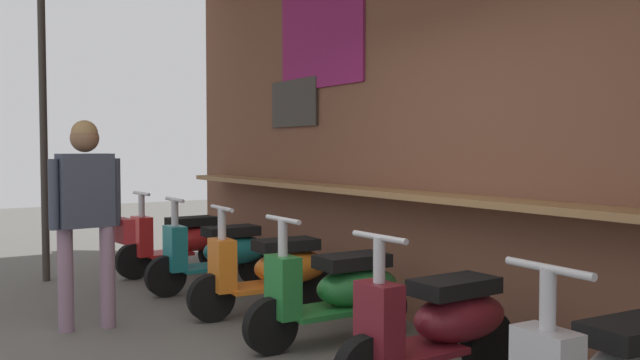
# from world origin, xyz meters

# --- Properties ---
(market_stall_facade) EXTENTS (10.08, 2.59, 3.89)m
(market_stall_facade) POSITION_xyz_m (-0.00, 1.86, 2.17)
(market_stall_facade) COLOR brown
(market_stall_facade) RESTS_ON ground_plane
(scooter_red) EXTENTS (0.47, 1.40, 0.97)m
(scooter_red) POSITION_xyz_m (-3.84, 1.08, 0.39)
(scooter_red) COLOR red
(scooter_red) RESTS_ON ground_plane
(scooter_teal) EXTENTS (0.46, 1.40, 0.97)m
(scooter_teal) POSITION_xyz_m (-2.76, 1.08, 0.39)
(scooter_teal) COLOR #197075
(scooter_teal) RESTS_ON ground_plane
(scooter_orange) EXTENTS (0.48, 1.40, 0.97)m
(scooter_orange) POSITION_xyz_m (-1.61, 1.08, 0.39)
(scooter_orange) COLOR orange
(scooter_orange) RESTS_ON ground_plane
(scooter_green) EXTENTS (0.46, 1.40, 0.97)m
(scooter_green) POSITION_xyz_m (-0.59, 1.08, 0.39)
(scooter_green) COLOR #237533
(scooter_green) RESTS_ON ground_plane
(scooter_maroon) EXTENTS (0.46, 1.40, 0.97)m
(scooter_maroon) POSITION_xyz_m (0.51, 1.08, 0.39)
(scooter_maroon) COLOR maroon
(scooter_maroon) RESTS_ON ground_plane
(shopper_with_handbag) EXTENTS (0.31, 0.66, 1.68)m
(shopper_with_handbag) POSITION_xyz_m (-1.96, -0.42, 1.02)
(shopper_with_handbag) COLOR gray
(shopper_with_handbag) RESTS_ON ground_plane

